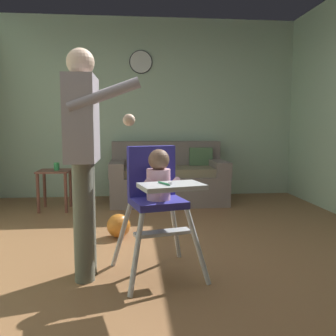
% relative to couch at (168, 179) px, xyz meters
% --- Properties ---
extents(ground, '(6.15, 7.47, 0.10)m').
position_rel_couch_xyz_m(ground, '(-0.27, -2.45, -0.38)').
color(ground, '#90613C').
extents(wall_far, '(5.35, 0.06, 2.70)m').
position_rel_couch_xyz_m(wall_far, '(-0.27, 0.52, 1.02)').
color(wall_far, '#B2CBAF').
rests_on(wall_far, ground).
extents(couch, '(1.62, 0.86, 0.86)m').
position_rel_couch_xyz_m(couch, '(0.00, 0.00, 0.00)').
color(couch, slate).
rests_on(couch, ground).
extents(high_chair, '(0.73, 0.82, 0.95)m').
position_rel_couch_xyz_m(high_chair, '(-0.32, -2.55, 0.31)').
color(high_chair, silver).
rests_on(high_chair, ground).
extents(adult_standing, '(0.51, 0.50, 1.61)m').
position_rel_couch_xyz_m(adult_standing, '(-0.84, -2.55, 0.58)').
color(adult_standing, '#646758').
rests_on(adult_standing, ground).
extents(toy_ball, '(0.23, 0.23, 0.23)m').
position_rel_couch_xyz_m(toy_ball, '(-0.65, -1.63, -0.22)').
color(toy_ball, orange).
rests_on(toy_ball, ground).
extents(side_table, '(0.40, 0.40, 0.52)m').
position_rel_couch_xyz_m(side_table, '(-1.52, -0.37, 0.05)').
color(side_table, brown).
rests_on(side_table, ground).
extents(sippy_cup, '(0.07, 0.07, 0.10)m').
position_rel_couch_xyz_m(sippy_cup, '(-1.48, -0.37, 0.24)').
color(sippy_cup, green).
rests_on(sippy_cup, side_table).
extents(wall_clock, '(0.35, 0.04, 0.35)m').
position_rel_couch_xyz_m(wall_clock, '(-0.37, 0.48, 1.71)').
color(wall_clock, white).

